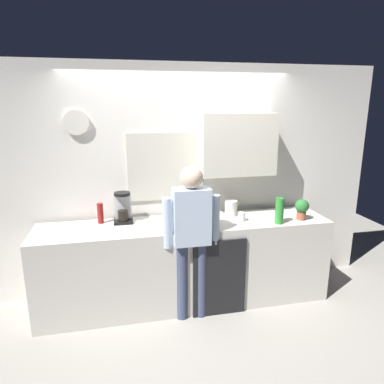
# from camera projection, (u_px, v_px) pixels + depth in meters

# --- Properties ---
(ground_plane) EXTENTS (8.00, 8.00, 0.00)m
(ground_plane) POSITION_uv_depth(u_px,v_px,m) (192.00, 316.00, 3.66)
(ground_plane) COLOR #9E998E
(kitchen_counter) EXTENTS (3.13, 0.64, 0.93)m
(kitchen_counter) POSITION_uv_depth(u_px,v_px,m) (186.00, 263.00, 3.83)
(kitchen_counter) COLOR beige
(kitchen_counter) RESTS_ON ground_plane
(dishwasher_panel) EXTENTS (0.56, 0.02, 0.84)m
(dishwasher_panel) POSITION_uv_depth(u_px,v_px,m) (220.00, 278.00, 3.59)
(dishwasher_panel) COLOR black
(dishwasher_panel) RESTS_ON ground_plane
(back_wall_assembly) EXTENTS (4.73, 0.42, 2.60)m
(back_wall_assembly) POSITION_uv_depth(u_px,v_px,m) (185.00, 176.00, 4.01)
(back_wall_assembly) COLOR white
(back_wall_assembly) RESTS_ON ground_plane
(coffee_maker) EXTENTS (0.20, 0.20, 0.33)m
(coffee_maker) POSITION_uv_depth(u_px,v_px,m) (123.00, 208.00, 3.74)
(coffee_maker) COLOR black
(coffee_maker) RESTS_ON kitchen_counter
(bottle_olive_oil) EXTENTS (0.06, 0.06, 0.25)m
(bottle_olive_oil) POSITION_uv_depth(u_px,v_px,m) (186.00, 207.00, 3.85)
(bottle_olive_oil) COLOR olive
(bottle_olive_oil) RESTS_ON kitchen_counter
(bottle_red_vinegar) EXTENTS (0.06, 0.06, 0.22)m
(bottle_red_vinegar) POSITION_uv_depth(u_px,v_px,m) (100.00, 213.00, 3.69)
(bottle_red_vinegar) COLOR maroon
(bottle_red_vinegar) RESTS_ON kitchen_counter
(bottle_clear_soda) EXTENTS (0.09, 0.09, 0.28)m
(bottle_clear_soda) POSITION_uv_depth(u_px,v_px,m) (279.00, 211.00, 3.67)
(bottle_clear_soda) COLOR #2D8C33
(bottle_clear_soda) RESTS_ON kitchen_counter
(cup_white_mug) EXTENTS (0.08, 0.08, 0.10)m
(cup_white_mug) POSITION_uv_depth(u_px,v_px,m) (241.00, 217.00, 3.77)
(cup_white_mug) COLOR white
(cup_white_mug) RESTS_ON kitchen_counter
(mixing_bowl) EXTENTS (0.22, 0.22, 0.08)m
(mixing_bowl) POSITION_uv_depth(u_px,v_px,m) (195.00, 222.00, 3.62)
(mixing_bowl) COLOR #4C72A5
(mixing_bowl) RESTS_ON kitchen_counter
(potted_plant) EXTENTS (0.15, 0.15, 0.23)m
(potted_plant) POSITION_uv_depth(u_px,v_px,m) (302.00, 208.00, 3.80)
(potted_plant) COLOR #9E5638
(potted_plant) RESTS_ON kitchen_counter
(storage_canister) EXTENTS (0.14, 0.14, 0.17)m
(storage_canister) POSITION_uv_depth(u_px,v_px,m) (231.00, 208.00, 3.96)
(storage_canister) COLOR silver
(storage_canister) RESTS_ON kitchen_counter
(person_at_sink) EXTENTS (0.57, 0.22, 1.60)m
(person_at_sink) POSITION_uv_depth(u_px,v_px,m) (192.00, 231.00, 3.43)
(person_at_sink) COLOR #3F4766
(person_at_sink) RESTS_ON ground_plane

